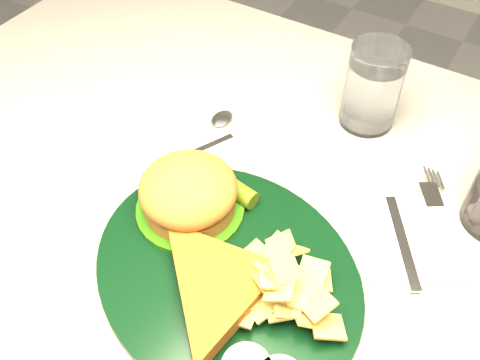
{
  "coord_description": "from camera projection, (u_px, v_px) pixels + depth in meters",
  "views": [
    {
      "loc": [
        0.2,
        -0.38,
        1.27
      ],
      "look_at": [
        -0.02,
        -0.02,
        0.8
      ],
      "focal_mm": 40.0,
      "sensor_mm": 36.0,
      "label": 1
    }
  ],
  "objects": [
    {
      "name": "table",
      "position": [
        254.0,
        335.0,
        0.96
      ],
      "size": [
        1.2,
        0.8,
        0.75
      ],
      "primitive_type": null,
      "color": "gray",
      "rests_on": "ground"
    },
    {
      "name": "spoon",
      "position": [
        203.0,
        148.0,
        0.74
      ],
      "size": [
        0.09,
        0.13,
        0.01
      ],
      "primitive_type": null,
      "rotation": [
        0.0,
        0.0,
        -0.45
      ],
      "color": "white",
      "rests_on": "table"
    },
    {
      "name": "dinner_plate",
      "position": [
        226.0,
        255.0,
        0.58
      ],
      "size": [
        0.41,
        0.37,
        0.08
      ],
      "primitive_type": null,
      "rotation": [
        0.0,
        0.0,
        -0.35
      ],
      "color": "black",
      "rests_on": "table"
    },
    {
      "name": "water_glass",
      "position": [
        373.0,
        87.0,
        0.74
      ],
      "size": [
        0.1,
        0.1,
        0.12
      ],
      "primitive_type": "cylinder",
      "rotation": [
        0.0,
        0.0,
        0.34
      ],
      "color": "white",
      "rests_on": "table"
    },
    {
      "name": "fork_napkin",
      "position": [
        405.0,
        235.0,
        0.64
      ],
      "size": [
        0.21,
        0.22,
        0.01
      ],
      "primitive_type": null,
      "rotation": [
        0.0,
        0.0,
        0.58
      ],
      "color": "silver",
      "rests_on": "table"
    }
  ]
}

